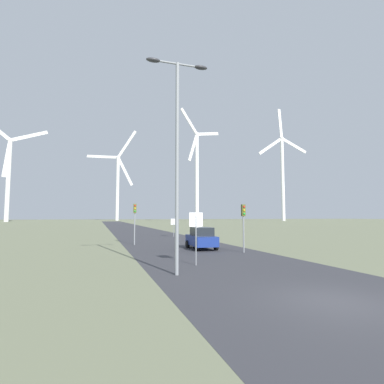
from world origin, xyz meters
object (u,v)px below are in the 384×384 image
object	(u,v)px
streetlamp	(177,139)
wind_turbine_center	(118,180)
wind_turbine_far_right	(282,171)
stop_sign_far	(174,224)
traffic_light_post_near_right	(243,217)
car_approaching	(201,238)
traffic_light_post_near_left	(135,215)
stop_sign_near	(196,228)
wind_turbine_right	(197,168)
wind_turbine_left	(9,170)

from	to	relation	value
streetlamp	wind_turbine_center	size ratio (longest dim) A/B	0.16
wind_turbine_far_right	stop_sign_far	bearing A→B (deg)	-129.55
traffic_light_post_near_right	car_approaching	world-z (taller)	traffic_light_post_near_right
stop_sign_far	traffic_light_post_near_left	size ratio (longest dim) A/B	0.61
stop_sign_near	streetlamp	bearing A→B (deg)	-126.38
stop_sign_near	wind_turbine_far_right	distance (m)	186.71
stop_sign_near	wind_turbine_right	xyz separation A→B (m)	(51.13, 152.86, 29.53)
traffic_light_post_near_left	wind_turbine_center	xyz separation A→B (m)	(9.48, 183.64, 24.94)
traffic_light_post_near_left	traffic_light_post_near_right	bearing A→B (deg)	-50.41
streetlamp	wind_turbine_right	xyz separation A→B (m)	(52.86, 155.21, 25.13)
traffic_light_post_near_left	wind_turbine_right	bearing A→B (deg)	69.20
stop_sign_near	wind_turbine_far_right	bearing A→B (deg)	53.99
stop_sign_near	wind_turbine_far_right	world-z (taller)	wind_turbine_far_right
traffic_light_post_near_left	car_approaching	distance (m)	7.63
streetlamp	wind_turbine_left	xyz separation A→B (m)	(-49.09, 165.25, 20.66)
wind_turbine_center	wind_turbine_right	distance (m)	62.07
traffic_light_post_near_left	traffic_light_post_near_right	distance (m)	11.34
streetlamp	traffic_light_post_near_left	distance (m)	16.07
streetlamp	traffic_light_post_near_right	bearing A→B (deg)	44.36
traffic_light_post_near_left	wind_turbine_left	xyz separation A→B (m)	(-48.95, 149.57, 24.22)
wind_turbine_left	wind_turbine_right	xyz separation A→B (m)	(101.95, -10.04, 4.47)
streetlamp	wind_turbine_far_right	xyz separation A→B (m)	(110.03, 151.37, 25.98)
wind_turbine_center	wind_turbine_right	world-z (taller)	wind_turbine_right
stop_sign_near	wind_turbine_right	distance (m)	163.87
car_approaching	wind_turbine_right	bearing A→B (deg)	71.66
stop_sign_far	wind_turbine_far_right	xyz separation A→B (m)	(103.74, 125.61, 30.75)
streetlamp	stop_sign_far	distance (m)	26.94
traffic_light_post_near_right	stop_sign_far	bearing A→B (deg)	92.44
streetlamp	stop_sign_far	size ratio (longest dim) A/B	4.26
traffic_light_post_near_left	wind_turbine_left	bearing A→B (deg)	108.12
traffic_light_post_near_left	wind_turbine_far_right	xyz separation A→B (m)	(110.16, 135.70, 29.54)
traffic_light_post_near_right	wind_turbine_right	size ratio (longest dim) A/B	0.05
wind_turbine_left	wind_turbine_center	distance (m)	67.64
wind_turbine_left	wind_turbine_far_right	xyz separation A→B (m)	(159.12, -13.87, 5.32)
wind_turbine_center	wind_turbine_left	bearing A→B (deg)	-149.76
car_approaching	wind_turbine_center	xyz separation A→B (m)	(4.53, 189.10, 26.94)
stop_sign_near	stop_sign_far	world-z (taller)	stop_sign_near
car_approaching	wind_turbine_left	xyz separation A→B (m)	(-53.90, 155.03, 26.22)
streetlamp	stop_sign_near	xyz separation A→B (m)	(1.73, 2.35, -4.40)
wind_turbine_left	stop_sign_near	bearing A→B (deg)	-72.67
wind_turbine_right	traffic_light_post_near_right	bearing A→B (deg)	-107.16
wind_turbine_center	wind_turbine_right	size ratio (longest dim) A/B	0.95
wind_turbine_far_right	streetlamp	bearing A→B (deg)	-126.01
stop_sign_near	wind_turbine_right	bearing A→B (deg)	71.50
stop_sign_near	car_approaching	bearing A→B (deg)	68.60
car_approaching	wind_turbine_far_right	size ratio (longest dim) A/B	0.06
stop_sign_far	traffic_light_post_near_left	world-z (taller)	traffic_light_post_near_left
wind_turbine_right	wind_turbine_far_right	size ratio (longest dim) A/B	0.91
stop_sign_near	traffic_light_post_near_right	bearing A→B (deg)	40.55
car_approaching	wind_turbine_left	bearing A→B (deg)	109.17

